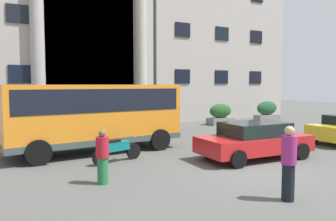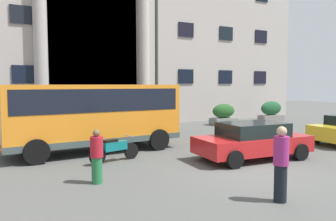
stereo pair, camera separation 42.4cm
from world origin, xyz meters
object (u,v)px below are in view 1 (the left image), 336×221
orange_minibus (95,112)px  hedge_planter_far_east (64,123)px  hedge_planter_entrance_left (123,122)px  pedestrian_woman_dark_dress (289,163)px  pedestrian_man_crossing (103,157)px  hedge_planter_far_west (267,111)px  scooter_by_planter (117,150)px  parked_sedan_second (254,140)px  lamppost_plaza_centre (155,50)px  hedge_planter_east (220,115)px  bus_stop_sign (173,106)px

orange_minibus → hedge_planter_far_east: size_ratio=4.55×
hedge_planter_entrance_left → pedestrian_woman_dark_dress: (-1.09, -12.83, 0.33)m
pedestrian_man_crossing → hedge_planter_entrance_left: bearing=64.9°
hedge_planter_far_west → scooter_by_planter: bearing=-154.8°
hedge_planter_entrance_left → scooter_by_planter: bearing=-114.4°
hedge_planter_far_east → hedge_planter_entrance_left: (3.32, -0.43, -0.07)m
hedge_planter_far_east → parked_sedan_second: size_ratio=0.35×
hedge_planter_far_west → pedestrian_woman_dark_dress: bearing=-135.2°
orange_minibus → parked_sedan_second: 6.47m
lamppost_plaza_centre → hedge_planter_far_east: bearing=156.2°
hedge_planter_entrance_left → pedestrian_man_crossing: pedestrian_man_crossing is taller
orange_minibus → hedge_planter_east: orange_minibus is taller
hedge_planter_east → pedestrian_woman_dark_dress: pedestrian_woman_dark_dress is taller
hedge_planter_far_east → hedge_planter_entrance_left: hedge_planter_far_east is taller
hedge_planter_far_east → scooter_by_planter: 7.45m
hedge_planter_east → parked_sedan_second: bearing=-122.4°
parked_sedan_second → pedestrian_woman_dark_dress: 4.61m
orange_minibus → scooter_by_planter: 2.49m
hedge_planter_east → pedestrian_woman_dark_dress: bearing=-123.1°
hedge_planter_entrance_left → lamppost_plaza_centre: size_ratio=0.20×
scooter_by_planter → lamppost_plaza_centre: lamppost_plaza_centre is taller
hedge_planter_entrance_left → lamppost_plaza_centre: bearing=-51.3°
hedge_planter_far_west → pedestrian_woman_dark_dress: pedestrian_woman_dark_dress is taller
orange_minibus → bus_stop_sign: orange_minibus is taller
pedestrian_woman_dark_dress → pedestrian_man_crossing: pedestrian_woman_dark_dress is taller
hedge_planter_entrance_left → pedestrian_man_crossing: (-4.49, -9.28, 0.17)m
parked_sedan_second → pedestrian_woman_dark_dress: bearing=-120.5°
hedge_planter_far_east → pedestrian_man_crossing: size_ratio=1.02×
lamppost_plaza_centre → pedestrian_woman_dark_dress: bearing=-101.9°
hedge_planter_entrance_left → scooter_by_planter: (-3.18, -7.02, -0.13)m
orange_minibus → scooter_by_planter: (0.10, -2.17, -1.20)m
hedge_planter_east → scooter_by_planter: (-10.45, -7.00, -0.24)m
hedge_planter_far_east → scooter_by_planter: hedge_planter_far_east is taller
orange_minibus → parked_sedan_second: orange_minibus is taller
hedge_planter_far_east → lamppost_plaza_centre: 6.47m
bus_stop_sign → hedge_planter_far_east: (-4.84, 3.57, -1.02)m
hedge_planter_entrance_left → parked_sedan_second: bearing=-80.3°
hedge_planter_far_west → pedestrian_woman_dark_dress: 18.27m
hedge_planter_far_west → lamppost_plaza_centre: (-10.58, -1.64, 3.99)m
orange_minibus → pedestrian_woman_dark_dress: 8.32m
bus_stop_sign → hedge_planter_far_west: bearing=17.1°
hedge_planter_far_east → pedestrian_woman_dark_dress: 13.45m
bus_stop_sign → hedge_planter_east: 6.61m
orange_minibus → lamppost_plaza_centre: size_ratio=0.87×
orange_minibus → lamppost_plaza_centre: lamppost_plaza_centre is taller
hedge_planter_east → orange_minibus: bearing=-155.4°
hedge_planter_far_west → parked_sedan_second: hedge_planter_far_west is taller
parked_sedan_second → hedge_planter_east: bearing=61.9°
hedge_planter_far_east → hedge_planter_east: (10.59, -0.45, 0.04)m
bus_stop_sign → pedestrian_man_crossing: bus_stop_sign is taller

